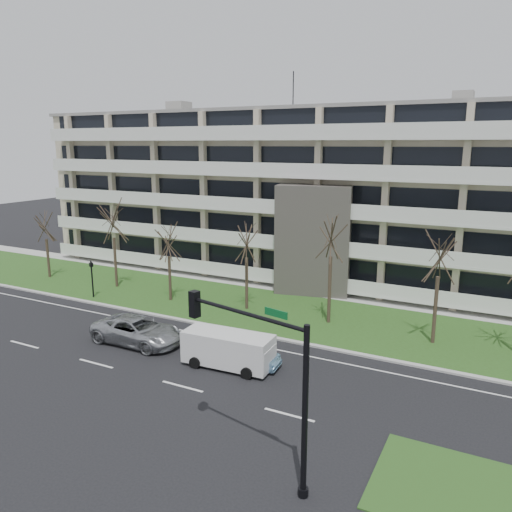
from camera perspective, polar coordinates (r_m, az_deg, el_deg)
The scene contains 18 objects.
ground at distance 26.85m, azimuth -8.40°, elevation -14.54°, with size 160.00×160.00×0.00m, color black.
grass_verge at distance 37.26m, azimuth 3.36°, elevation -6.41°, with size 90.00×10.00×0.06m, color #274416.
curb at distance 33.02m, azimuth -0.22°, elevation -8.90°, with size 90.00×0.35×0.12m, color #B2B2AD.
sidewalk at distance 42.11m, azimuth 6.41°, elevation -4.18°, with size 90.00×2.00×0.08m, color #B2B2AD.
grass_median at distance 21.12m, azimuth 23.58°, elevation -23.81°, with size 7.00×5.00×0.06m, color #274416.
lane_edge_line at distance 31.82m, azimuth -1.49°, elevation -9.88°, with size 90.00×0.12×0.01m, color white.
apartment_building at distance 46.97m, azimuth 9.64°, elevation 6.92°, with size 60.50×15.10×18.75m.
silver_pickup at distance 32.35m, azimuth -13.39°, elevation -8.28°, with size 2.75×5.96×1.66m, color #ADB0B5.
blue_sedan at distance 28.53m, azimuth -1.20°, elevation -11.25°, with size 1.37×3.92×1.29m, color #77AACF.
white_van at distance 28.24m, azimuth -3.09°, elevation -10.34°, with size 5.19×2.31×1.97m.
traffic_signal at distance 18.42m, azimuth 0.72°, elevation -12.71°, with size 5.66×1.59×6.69m.
pedestrian_signal at distance 42.21m, azimuth -18.25°, elevation -2.01°, with size 0.34×0.30×3.07m.
tree_0 at distance 49.47m, azimuth -22.98°, elevation 3.40°, with size 3.26×3.26×6.53m.
tree_1 at distance 44.02m, azimuth -16.07°, elevation 4.18°, with size 3.90×3.90×7.80m.
tree_2 at distance 39.29m, azimuth -9.99°, elevation 1.95°, with size 3.23×3.23×6.46m.
tree_3 at distance 36.54m, azimuth -1.10°, elevation 2.17°, with size 3.56×3.56×7.13m.
tree_4 at distance 33.77m, azimuth 8.63°, elevation 2.99°, with size 4.24×4.24×8.49m.
tree_5 at distance 31.92m, azimuth 20.31°, elevation 0.70°, with size 3.87×3.87×7.75m.
Camera 1 is at (14.19, -19.21, 12.26)m, focal length 35.00 mm.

